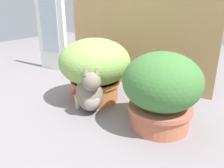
{
  "coord_description": "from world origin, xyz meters",
  "views": [
    {
      "loc": [
        0.78,
        -1.02,
        0.64
      ],
      "look_at": [
        0.12,
        0.04,
        0.18
      ],
      "focal_mm": 34.99,
      "sensor_mm": 36.0,
      "label": 1
    }
  ],
  "objects_px": {
    "cat": "(90,92)",
    "leafy_planter": "(161,89)",
    "grass_planter": "(95,67)",
    "mushroom_ornament_red": "(77,93)"
  },
  "relations": [
    {
      "from": "leafy_planter",
      "to": "mushroom_ornament_red",
      "type": "relative_size",
      "value": 2.89
    },
    {
      "from": "cat",
      "to": "mushroom_ornament_red",
      "type": "distance_m",
      "value": 0.09
    },
    {
      "from": "cat",
      "to": "mushroom_ornament_red",
      "type": "relative_size",
      "value": 2.37
    },
    {
      "from": "leafy_planter",
      "to": "cat",
      "type": "bearing_deg",
      "value": -174.23
    },
    {
      "from": "cat",
      "to": "leafy_planter",
      "type": "bearing_deg",
      "value": 5.77
    },
    {
      "from": "grass_planter",
      "to": "leafy_planter",
      "type": "bearing_deg",
      "value": -11.57
    },
    {
      "from": "grass_planter",
      "to": "mushroom_ornament_red",
      "type": "height_order",
      "value": "grass_planter"
    },
    {
      "from": "mushroom_ornament_red",
      "to": "leafy_planter",
      "type": "bearing_deg",
      "value": 6.39
    },
    {
      "from": "leafy_planter",
      "to": "grass_planter",
      "type": "bearing_deg",
      "value": 168.43
    },
    {
      "from": "grass_planter",
      "to": "mushroom_ornament_red",
      "type": "relative_size",
      "value": 3.29
    }
  ]
}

